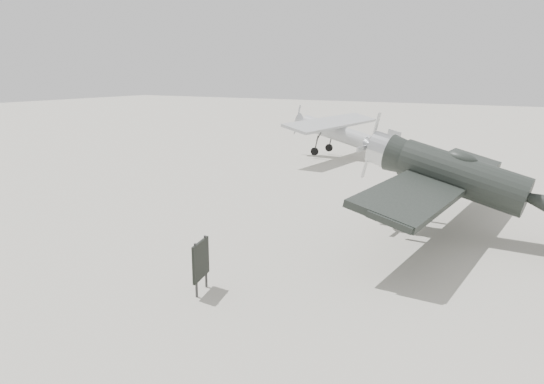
{
  "coord_description": "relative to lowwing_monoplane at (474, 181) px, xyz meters",
  "views": [
    {
      "loc": [
        7.59,
        -11.87,
        5.45
      ],
      "look_at": [
        -1.09,
        2.99,
        1.5
      ],
      "focal_mm": 35.0,
      "sensor_mm": 36.0,
      "label": 1
    }
  ],
  "objects": [
    {
      "name": "highwing_monoplane",
      "position": [
        -10.29,
        13.16,
        -0.16
      ],
      "size": [
        7.09,
        9.99,
        2.84
      ],
      "rotation": [
        0.0,
        0.23,
        -0.05
      ],
      "color": "#ACB0B2",
      "rests_on": "ground"
    },
    {
      "name": "ground",
      "position": [
        -4.77,
        -6.03,
        -1.93
      ],
      "size": [
        160.0,
        160.0,
        0.0
      ],
      "primitive_type": "plane",
      "color": "#ACA798",
      "rests_on": "ground"
    },
    {
      "name": "sign_board",
      "position": [
        -4.99,
        -8.03,
        -1.1
      ],
      "size": [
        0.32,
        0.94,
        1.39
      ],
      "rotation": [
        0.0,
        0.0,
        0.27
      ],
      "color": "#333333",
      "rests_on": "ground"
    },
    {
      "name": "lowwing_monoplane",
      "position": [
        0.0,
        0.0,
        0.0
      ],
      "size": [
        8.11,
        11.28,
        3.65
      ],
      "rotation": [
        0.0,
        0.24,
        -0.04
      ],
      "color": "black",
      "rests_on": "ground"
    }
  ]
}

